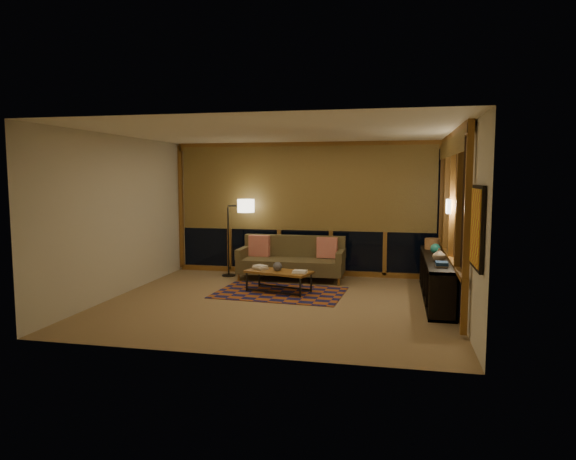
% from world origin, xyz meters
% --- Properties ---
extents(floor, '(5.50, 5.00, 0.01)m').
position_xyz_m(floor, '(0.00, 0.00, 0.00)').
color(floor, '#9E7A5C').
rests_on(floor, ground).
extents(ceiling, '(5.50, 5.00, 0.01)m').
position_xyz_m(ceiling, '(0.00, 0.00, 2.70)').
color(ceiling, white).
rests_on(ceiling, walls).
extents(walls, '(5.51, 5.01, 2.70)m').
position_xyz_m(walls, '(0.00, 0.00, 1.35)').
color(walls, beige).
rests_on(walls, floor).
extents(window_wall_back, '(5.30, 0.16, 2.60)m').
position_xyz_m(window_wall_back, '(0.00, 2.43, 1.35)').
color(window_wall_back, '#955E21').
rests_on(window_wall_back, walls).
extents(window_wall_right, '(0.16, 3.70, 2.60)m').
position_xyz_m(window_wall_right, '(2.68, 0.60, 1.35)').
color(window_wall_right, '#955E21').
rests_on(window_wall_right, walls).
extents(wall_art, '(0.06, 0.74, 0.94)m').
position_xyz_m(wall_art, '(2.71, -1.85, 1.45)').
color(wall_art, '#CA4424').
rests_on(wall_art, walls).
extents(wall_sconce, '(0.12, 0.18, 0.22)m').
position_xyz_m(wall_sconce, '(2.62, 0.45, 1.55)').
color(wall_sconce, '#FFF4CE').
rests_on(wall_sconce, walls).
extents(sofa, '(2.03, 0.82, 0.83)m').
position_xyz_m(sofa, '(-0.15, 1.81, 0.42)').
color(sofa, brown).
rests_on(sofa, floor).
extents(pillow_left, '(0.43, 0.17, 0.42)m').
position_xyz_m(pillow_left, '(-0.85, 1.99, 0.62)').
color(pillow_left, red).
rests_on(pillow_left, sofa).
extents(pillow_right, '(0.41, 0.16, 0.40)m').
position_xyz_m(pillow_right, '(0.52, 2.01, 0.62)').
color(pillow_right, red).
rests_on(pillow_right, sofa).
extents(area_rug, '(2.26, 1.59, 0.01)m').
position_xyz_m(area_rug, '(-0.12, 0.66, 0.01)').
color(area_rug, '#994A17').
rests_on(area_rug, floor).
extents(coffee_table, '(1.23, 0.80, 0.38)m').
position_xyz_m(coffee_table, '(-0.15, 0.71, 0.19)').
color(coffee_table, '#955E21').
rests_on(coffee_table, floor).
extents(book_stack_a, '(0.34, 0.32, 0.08)m').
position_xyz_m(book_stack_a, '(-0.51, 0.80, 0.42)').
color(book_stack_a, white).
rests_on(book_stack_a, coffee_table).
extents(book_stack_b, '(0.27, 0.22, 0.05)m').
position_xyz_m(book_stack_b, '(0.25, 0.58, 0.40)').
color(book_stack_b, white).
rests_on(book_stack_b, coffee_table).
extents(ceramic_pot, '(0.20, 0.20, 0.16)m').
position_xyz_m(ceramic_pot, '(-0.17, 0.70, 0.46)').
color(ceramic_pot, '#2B2C34').
rests_on(ceramic_pot, coffee_table).
extents(floor_lamp, '(0.59, 0.46, 1.56)m').
position_xyz_m(floor_lamp, '(-1.48, 1.95, 0.78)').
color(floor_lamp, black).
rests_on(floor_lamp, floor).
extents(bookshelf, '(0.40, 2.83, 0.71)m').
position_xyz_m(bookshelf, '(2.49, 0.74, 0.35)').
color(bookshelf, black).
rests_on(bookshelf, floor).
extents(basket, '(0.32, 0.32, 0.20)m').
position_xyz_m(basket, '(2.47, 1.65, 0.80)').
color(basket, '#A26635').
rests_on(basket, bookshelf).
extents(teal_bowl, '(0.19, 0.19, 0.17)m').
position_xyz_m(teal_bowl, '(2.49, 1.08, 0.79)').
color(teal_bowl, '#1A6A5F').
rests_on(teal_bowl, bookshelf).
extents(vase, '(0.20, 0.20, 0.21)m').
position_xyz_m(vase, '(2.49, 0.28, 0.81)').
color(vase, tan).
rests_on(vase, bookshelf).
extents(shelf_book_stack, '(0.18, 0.24, 0.07)m').
position_xyz_m(shelf_book_stack, '(2.49, -0.19, 0.74)').
color(shelf_book_stack, white).
rests_on(shelf_book_stack, bookshelf).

